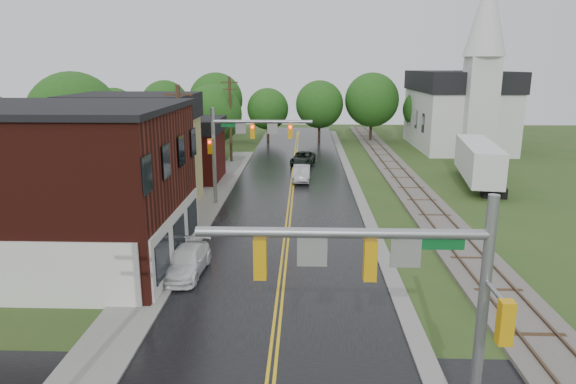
{
  "coord_description": "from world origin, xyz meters",
  "views": [
    {
      "loc": [
        1.08,
        -9.98,
        10.22
      ],
      "look_at": [
        0.18,
        16.92,
        3.5
      ],
      "focal_mm": 32.0,
      "sensor_mm": 36.0,
      "label": 1
    }
  ],
  "objects_px": {
    "tree_left_b": "(76,120)",
    "sedan_silver": "(302,173)",
    "tree_left_c": "(153,124)",
    "tree_left_e": "(214,115)",
    "church": "(461,101)",
    "suv_dark": "(303,159)",
    "brick_building": "(39,187)",
    "traffic_signal_far": "(242,138)",
    "traffic_signal_near": "(400,280)",
    "utility_pole_c": "(230,118)",
    "pickup_white": "(186,262)",
    "semi_trailer": "(478,160)",
    "utility_pole_b": "(181,153)"
  },
  "relations": [
    {
      "from": "utility_pole_b",
      "to": "brick_building",
      "type": "bearing_deg",
      "value": -129.07
    },
    {
      "from": "sedan_silver",
      "to": "tree_left_e",
      "type": "bearing_deg",
      "value": 133.18
    },
    {
      "from": "tree_left_b",
      "to": "sedan_silver",
      "type": "bearing_deg",
      "value": 9.58
    },
    {
      "from": "church",
      "to": "suv_dark",
      "type": "relative_size",
      "value": 4.21
    },
    {
      "from": "brick_building",
      "to": "pickup_white",
      "type": "height_order",
      "value": "brick_building"
    },
    {
      "from": "utility_pole_c",
      "to": "suv_dark",
      "type": "distance_m",
      "value": 8.78
    },
    {
      "from": "church",
      "to": "traffic_signal_far",
      "type": "xyz_separation_m",
      "value": [
        -23.47,
        -26.74,
        -0.86
      ]
    },
    {
      "from": "tree_left_c",
      "to": "tree_left_e",
      "type": "height_order",
      "value": "tree_left_e"
    },
    {
      "from": "suv_dark",
      "to": "tree_left_c",
      "type": "bearing_deg",
      "value": -161.19
    },
    {
      "from": "suv_dark",
      "to": "sedan_silver",
      "type": "relative_size",
      "value": 1.12
    },
    {
      "from": "brick_building",
      "to": "suv_dark",
      "type": "relative_size",
      "value": 3.01
    },
    {
      "from": "tree_left_b",
      "to": "pickup_white",
      "type": "bearing_deg",
      "value": -54.24
    },
    {
      "from": "tree_left_c",
      "to": "tree_left_e",
      "type": "bearing_deg",
      "value": 50.19
    },
    {
      "from": "traffic_signal_near",
      "to": "traffic_signal_far",
      "type": "height_order",
      "value": "same"
    },
    {
      "from": "traffic_signal_near",
      "to": "traffic_signal_far",
      "type": "relative_size",
      "value": 1.0
    },
    {
      "from": "suv_dark",
      "to": "semi_trailer",
      "type": "relative_size",
      "value": 0.41
    },
    {
      "from": "traffic_signal_near",
      "to": "sedan_silver",
      "type": "relative_size",
      "value": 1.73
    },
    {
      "from": "tree_left_e",
      "to": "semi_trailer",
      "type": "bearing_deg",
      "value": -25.57
    },
    {
      "from": "traffic_signal_far",
      "to": "pickup_white",
      "type": "relative_size",
      "value": 1.63
    },
    {
      "from": "utility_pole_c",
      "to": "suv_dark",
      "type": "relative_size",
      "value": 1.89
    },
    {
      "from": "utility_pole_b",
      "to": "church",
      "type": "bearing_deg",
      "value": 49.82
    },
    {
      "from": "traffic_signal_far",
      "to": "tree_left_e",
      "type": "bearing_deg",
      "value": 105.89
    },
    {
      "from": "pickup_white",
      "to": "tree_left_c",
      "type": "bearing_deg",
      "value": 111.93
    },
    {
      "from": "traffic_signal_far",
      "to": "tree_left_c",
      "type": "height_order",
      "value": "tree_left_c"
    },
    {
      "from": "utility_pole_c",
      "to": "sedan_silver",
      "type": "bearing_deg",
      "value": -49.68
    },
    {
      "from": "tree_left_e",
      "to": "sedan_silver",
      "type": "xyz_separation_m",
      "value": [
        9.65,
        -10.85,
        -4.12
      ]
    },
    {
      "from": "utility_pole_b",
      "to": "suv_dark",
      "type": "height_order",
      "value": "utility_pole_b"
    },
    {
      "from": "church",
      "to": "tree_left_e",
      "type": "xyz_separation_m",
      "value": [
        -28.85,
        -7.84,
        -1.02
      ]
    },
    {
      "from": "utility_pole_b",
      "to": "semi_trailer",
      "type": "height_order",
      "value": "utility_pole_b"
    },
    {
      "from": "tree_left_b",
      "to": "tree_left_e",
      "type": "xyz_separation_m",
      "value": [
        9.0,
        14.0,
        -0.9
      ]
    },
    {
      "from": "brick_building",
      "to": "semi_trailer",
      "type": "relative_size",
      "value": 1.22
    },
    {
      "from": "brick_building",
      "to": "sedan_silver",
      "type": "distance_m",
      "value": 24.29
    },
    {
      "from": "pickup_white",
      "to": "brick_building",
      "type": "bearing_deg",
      "value": 173.79
    },
    {
      "from": "tree_left_b",
      "to": "traffic_signal_near",
      "type": "bearing_deg",
      "value": -54.51
    },
    {
      "from": "brick_building",
      "to": "traffic_signal_far",
      "type": "relative_size",
      "value": 1.95
    },
    {
      "from": "traffic_signal_far",
      "to": "sedan_silver",
      "type": "relative_size",
      "value": 1.73
    },
    {
      "from": "tree_left_c",
      "to": "sedan_silver",
      "type": "bearing_deg",
      "value": -18.33
    },
    {
      "from": "traffic_signal_near",
      "to": "utility_pole_b",
      "type": "distance_m",
      "value": 22.49
    },
    {
      "from": "utility_pole_b",
      "to": "suv_dark",
      "type": "xyz_separation_m",
      "value": [
        7.68,
        20.76,
        -4.06
      ]
    },
    {
      "from": "traffic_signal_far",
      "to": "tree_left_b",
      "type": "height_order",
      "value": "tree_left_b"
    },
    {
      "from": "church",
      "to": "utility_pole_c",
      "type": "xyz_separation_m",
      "value": [
        -26.8,
        -9.74,
        -1.11
      ]
    },
    {
      "from": "traffic_signal_near",
      "to": "semi_trailer",
      "type": "height_order",
      "value": "traffic_signal_near"
    },
    {
      "from": "tree_left_c",
      "to": "tree_left_e",
      "type": "distance_m",
      "value": 7.82
    },
    {
      "from": "utility_pole_c",
      "to": "sedan_silver",
      "type": "xyz_separation_m",
      "value": [
        7.6,
        -8.95,
        -4.02
      ]
    },
    {
      "from": "sedan_silver",
      "to": "suv_dark",
      "type": "bearing_deg",
      "value": 90.92
    },
    {
      "from": "church",
      "to": "sedan_silver",
      "type": "distance_m",
      "value": 27.28
    },
    {
      "from": "sedan_silver",
      "to": "church",
      "type": "bearing_deg",
      "value": 45.78
    },
    {
      "from": "tree_left_e",
      "to": "tree_left_b",
      "type": "bearing_deg",
      "value": -122.74
    },
    {
      "from": "suv_dark",
      "to": "church",
      "type": "bearing_deg",
      "value": 37.71
    },
    {
      "from": "traffic_signal_near",
      "to": "pickup_white",
      "type": "relative_size",
      "value": 1.63
    }
  ]
}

